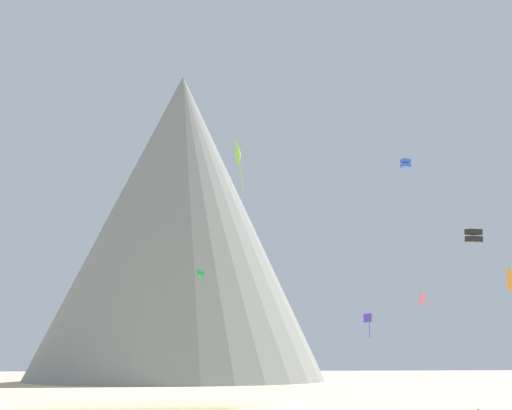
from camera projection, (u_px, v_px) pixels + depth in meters
The scene contains 8 objects.
rock_massif at pixel (178, 237), 144.58m from camera, with size 65.03×65.03×63.42m.
kite_green_mid at pixel (201, 273), 96.27m from camera, with size 1.15×1.10×2.56m.
kite_indigo_low at pixel (368, 320), 75.14m from camera, with size 0.72×0.86×2.56m.
kite_orange_low at pixel (511, 280), 60.86m from camera, with size 0.76×2.06×4.24m.
kite_rainbow_low at pixel (422, 299), 90.81m from camera, with size 1.24×0.71×1.71m.
kite_black_mid at pixel (474, 235), 59.11m from camera, with size 1.21×1.26×1.19m.
kite_lime_mid at pixel (239, 154), 61.79m from camera, with size 0.73×2.35×4.40m.
kite_blue_mid at pixel (406, 163), 78.29m from camera, with size 1.06×1.05×0.94m.
Camera 1 is at (-6.49, -37.18, 4.66)m, focal length 49.98 mm.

